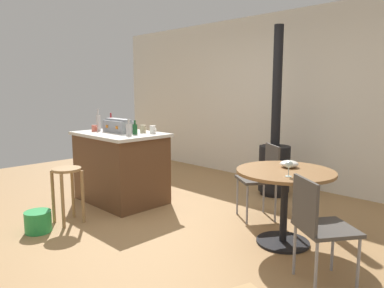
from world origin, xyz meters
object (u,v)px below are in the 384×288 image
object	(u,v)px
folding_chair_near	(262,175)
wood_stove	(275,156)
bottle_3	(135,129)
cup_1	(153,130)
wooden_stool	(67,183)
toolbox	(119,126)
cup_3	(124,126)
dining_table	(285,188)
kitchen_island	(121,167)
bottle_0	(129,129)
bottle_1	(98,122)
cup_0	(143,129)
cup_2	(95,128)
folding_chair_far	(318,223)
bottle_2	(111,123)
plastic_bucket	(38,222)
wine_glass	(289,165)
serving_bowl	(289,164)

from	to	relation	value
folding_chair_near	wood_stove	size ratio (longest dim) A/B	0.37
bottle_3	cup_1	size ratio (longest dim) A/B	1.58
wooden_stool	toolbox	xyz separation A→B (m)	(-0.30, 0.90, 0.56)
wood_stove	bottle_3	size ratio (longest dim) A/B	13.10
folding_chair_near	cup_3	distance (m)	2.15
dining_table	folding_chair_near	xyz separation A→B (m)	(-0.57, 0.46, -0.05)
kitchen_island	bottle_0	xyz separation A→B (m)	(0.34, -0.09, 0.55)
folding_chair_near	toolbox	bearing A→B (deg)	-156.12
kitchen_island	cup_1	size ratio (longest dim) A/B	10.52
bottle_1	wooden_stool	bearing A→B (deg)	-50.01
cup_0	wooden_stool	bearing A→B (deg)	-87.83
bottle_1	cup_2	distance (m)	0.16
bottle_0	folding_chair_far	bearing A→B (deg)	-1.37
wooden_stool	bottle_3	xyz separation A→B (m)	(0.04, 0.92, 0.55)
bottle_0	bottle_1	distance (m)	0.79
bottle_2	folding_chair_far	bearing A→B (deg)	-5.00
bottle_0	cup_3	bearing A→B (deg)	150.02
dining_table	plastic_bucket	size ratio (longest dim) A/B	3.43
kitchen_island	bottle_3	world-z (taller)	bottle_3
kitchen_island	bottle_0	distance (m)	0.65
bottle_1	wine_glass	world-z (taller)	bottle_1
wine_glass	folding_chair_far	bearing A→B (deg)	-33.06
toolbox	bottle_1	size ratio (longest dim) A/B	1.56
bottle_2	cup_0	xyz separation A→B (m)	(0.63, 0.09, -0.04)
wood_stove	cup_0	xyz separation A→B (m)	(-1.09, -1.50, 0.42)
kitchen_island	wooden_stool	bearing A→B (deg)	-73.81
folding_chair_far	wood_stove	world-z (taller)	wood_stove
cup_0	wine_glass	size ratio (longest dim) A/B	0.81
folding_chair_near	bottle_2	bearing A→B (deg)	-162.80
wood_stove	bottle_2	bearing A→B (deg)	-137.30
cup_1	cup_2	bearing A→B (deg)	-151.28
bottle_3	serving_bowl	bearing A→B (deg)	12.92
wood_stove	wooden_stool	bearing A→B (deg)	-111.83
cup_0	plastic_bucket	distance (m)	1.71
dining_table	toolbox	bearing A→B (deg)	-172.13
bottle_1	kitchen_island	bearing A→B (deg)	6.16
kitchen_island	bottle_2	size ratio (longest dim) A/B	5.09
dining_table	folding_chair_near	bearing A→B (deg)	141.09
kitchen_island	cup_0	world-z (taller)	cup_0
cup_3	plastic_bucket	size ratio (longest dim) A/B	0.44
cup_1	plastic_bucket	xyz separation A→B (m)	(-0.09, -1.51, -0.88)
serving_bowl	plastic_bucket	distance (m)	2.69
wooden_stool	folding_chair_near	bearing A→B (deg)	49.04
kitchen_island	cup_2	bearing A→B (deg)	-156.56
cup_0	serving_bowl	xyz separation A→B (m)	(2.03, 0.26, -0.21)
bottle_2	plastic_bucket	bearing A→B (deg)	-63.07
dining_table	folding_chair_far	distance (m)	0.76
wood_stove	bottle_2	size ratio (longest dim) A/B	10.04
wood_stove	serving_bowl	size ratio (longest dim) A/B	13.19
folding_chair_near	serving_bowl	distance (m)	0.67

